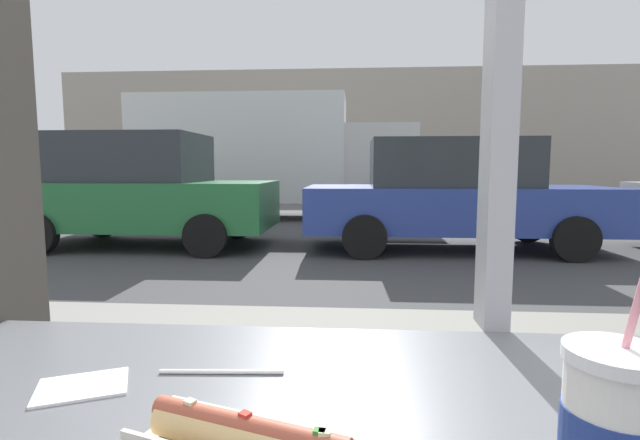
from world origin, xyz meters
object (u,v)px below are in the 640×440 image
object	(u,v)px
soda_cup_right	(613,428)
box_truck	(269,153)
hotdog_tray_near	(247,440)
parked_car_green	(143,191)
parked_car_blue	(453,195)

from	to	relation	value
soda_cup_right	box_truck	size ratio (longest dim) A/B	0.04
hotdog_tray_near	parked_car_green	xyz separation A→B (m)	(-3.37, 7.13, -0.09)
soda_cup_right	box_truck	world-z (taller)	box_truck
parked_car_green	soda_cup_right	bearing A→B (deg)	-62.63
soda_cup_right	parked_car_blue	bearing A→B (deg)	79.49
parked_car_blue	box_truck	distance (m)	6.05
soda_cup_right	hotdog_tray_near	distance (m)	0.36
hotdog_tray_near	parked_car_green	size ratio (longest dim) A/B	0.07
box_truck	soda_cup_right	bearing A→B (deg)	-78.35
parked_car_green	box_truck	world-z (taller)	box_truck
soda_cup_right	hotdog_tray_near	world-z (taller)	soda_cup_right
box_truck	hotdog_tray_near	bearing A→B (deg)	-79.93
soda_cup_right	parked_car_green	size ratio (longest dim) A/B	0.07
parked_car_green	parked_car_blue	distance (m)	5.05
soda_cup_right	hotdog_tray_near	xyz separation A→B (m)	(-0.35, 0.05, -0.06)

